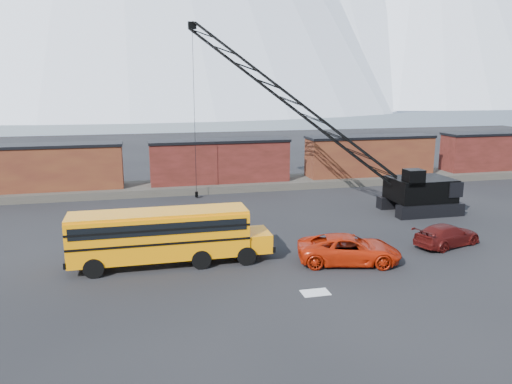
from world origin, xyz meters
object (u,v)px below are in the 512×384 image
red_pickup (349,249)px  maroon_suv (447,235)px  school_bus (166,235)px  crawler_crane (293,103)px

red_pickup → maroon_suv: red_pickup is taller
red_pickup → maroon_suv: (7.43, 1.45, -0.12)m
school_bus → red_pickup: school_bus is taller
school_bus → maroon_suv: bearing=-2.4°
school_bus → crawler_crane: bearing=46.7°
maroon_suv → crawler_crane: crawler_crane is taller
crawler_crane → red_pickup: bearing=-94.0°
school_bus → crawler_crane: 17.91m
school_bus → red_pickup: size_ratio=1.96×
school_bus → maroon_suv: school_bus is taller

